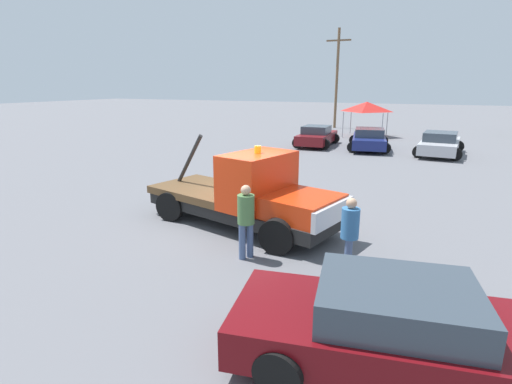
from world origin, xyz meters
TOP-DOWN VIEW (x-y plane):
  - ground_plane at (0.00, 0.00)m, footprint 160.00×160.00m
  - tow_truck at (0.35, -0.09)m, footprint 6.25×3.39m
  - foreground_car at (4.89, -4.50)m, footprint 5.32×2.75m
  - person_near_truck at (3.49, -1.81)m, footprint 0.38×0.38m
  - person_at_hood at (1.14, -1.97)m, footprint 0.39×0.39m
  - parked_car_maroon at (-2.32, 15.88)m, footprint 2.54×4.55m
  - parked_car_navy at (1.07, 15.79)m, footprint 3.02×5.07m
  - parked_car_silver at (5.11, 15.41)m, footprint 2.73×4.97m
  - canopy_tent_red at (-0.28, 22.38)m, footprint 2.97×2.97m
  - utility_pole at (-3.98, 27.61)m, footprint 2.20×0.24m

SIDE VIEW (x-z plane):
  - ground_plane at x=0.00m, z-range 0.00..0.00m
  - parked_car_maroon at x=-2.32m, z-range -0.02..1.32m
  - parked_car_navy at x=1.07m, z-range -0.02..1.32m
  - parked_car_silver at x=5.11m, z-range -0.02..1.32m
  - foreground_car at x=4.89m, z-range -0.02..1.32m
  - tow_truck at x=0.35m, z-range -0.32..2.19m
  - person_near_truck at x=3.49m, z-range 0.13..1.84m
  - person_at_hood at x=1.14m, z-range 0.14..1.90m
  - canopy_tent_red at x=-0.28m, z-range 0.95..3.61m
  - utility_pole at x=-3.98m, z-range 0.26..9.05m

